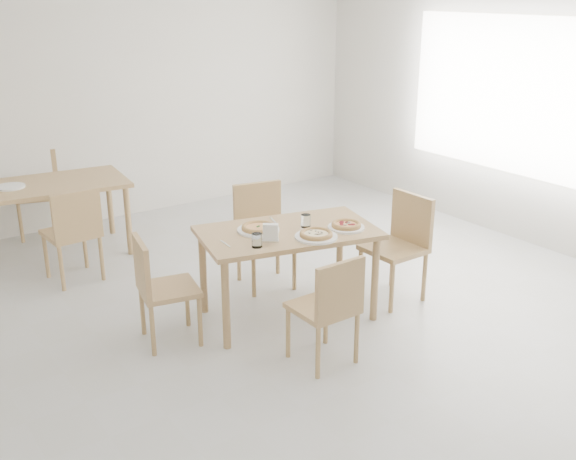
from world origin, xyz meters
TOP-DOWN VIEW (x-y plane):
  - room at (2.98, 0.30)m, footprint 7.28×7.00m
  - main_table at (-0.07, 0.26)m, footprint 1.52×1.08m
  - chair_south at (-0.27, -0.54)m, footprint 0.41×0.41m
  - chair_north at (0.14, 0.96)m, footprint 0.53×0.53m
  - chair_west at (-1.11, 0.45)m, footprint 0.49×0.49m
  - chair_east at (0.94, 0.01)m, footprint 0.46×0.46m
  - plate_margherita at (-0.28, 0.37)m, footprint 0.33×0.33m
  - plate_mushroom at (0.00, -0.01)m, footprint 0.33×0.33m
  - plate_pepperoni at (0.33, 0.02)m, footprint 0.29×0.29m
  - pizza_margherita at (-0.28, 0.37)m, footprint 0.28×0.28m
  - pizza_mushroom at (0.00, -0.01)m, footprint 0.27×0.27m
  - pizza_pepperoni at (0.33, 0.02)m, footprint 0.25×0.25m
  - tumbler_a at (-0.47, 0.09)m, footprint 0.08×0.08m
  - tumbler_b at (0.09, 0.23)m, footprint 0.08×0.08m
  - napkin_holder at (-0.33, 0.12)m, footprint 0.14×0.13m
  - fork_a at (-0.63, 0.27)m, footprint 0.03×0.16m
  - fork_b at (-0.04, 0.51)m, footprint 0.07×0.17m
  - second_table at (-1.22, 2.71)m, footprint 1.56×1.00m
  - chair_back_s at (-1.25, 1.92)m, footprint 0.47×0.47m
  - chair_back_n at (-1.14, 3.46)m, footprint 0.56×0.56m
  - plate_empty at (-1.56, 2.76)m, footprint 0.28×0.28m

SIDE VIEW (x-z plane):
  - chair_south at x=-0.27m, z-range 0.07..0.89m
  - chair_west at x=-1.11m, z-range 0.07..0.91m
  - chair_back_s at x=-1.25m, z-range 0.07..0.96m
  - chair_back_n at x=-1.14m, z-range 0.07..0.97m
  - chair_north at x=0.14m, z-range 0.07..0.98m
  - chair_east at x=0.94m, z-range 0.07..0.99m
  - main_table at x=-0.07m, z-range 0.28..1.03m
  - second_table at x=-1.22m, z-range 0.29..1.04m
  - fork_a at x=-0.63m, z-range 0.75..0.76m
  - fork_b at x=-0.04m, z-range 0.75..0.76m
  - plate_margherita at x=-0.28m, z-range 0.75..0.77m
  - plate_mushroom at x=0.00m, z-range 0.75..0.77m
  - plate_pepperoni at x=0.33m, z-range 0.75..0.77m
  - plate_empty at x=-1.56m, z-range 0.75..0.77m
  - pizza_margherita at x=-0.28m, z-range 0.76..0.80m
  - pizza_mushroom at x=0.00m, z-range 0.76..0.80m
  - pizza_pepperoni at x=0.33m, z-range 0.77..0.80m
  - tumbler_a at x=-0.47m, z-range 0.75..0.85m
  - tumbler_b at x=0.09m, z-range 0.75..0.85m
  - napkin_holder at x=-0.33m, z-range 0.75..0.89m
  - room at x=2.98m, z-range -2.00..5.00m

